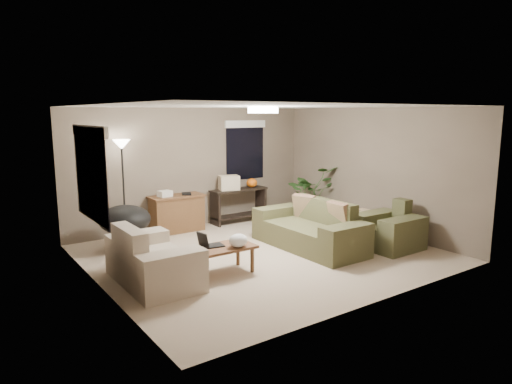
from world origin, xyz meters
TOP-DOWN VIEW (x-y plane):
  - room_shell at (0.00, 0.00)m, footprint 5.50×5.50m
  - main_sofa at (0.92, -0.19)m, footprint 0.95×2.20m
  - throw_pillows at (1.18, -0.19)m, footprint 0.36×1.38m
  - loveseat at (-2.10, -0.20)m, footprint 0.90×1.60m
  - armchair at (2.06, -1.00)m, footprint 0.95×1.00m
  - coffee_table at (-1.09, -0.46)m, footprint 1.00×0.55m
  - laptop at (-1.26, -0.36)m, footprint 0.39×0.28m
  - plastic_bag at (-0.89, -0.61)m, footprint 0.32×0.30m
  - desk at (-0.55, 2.22)m, footprint 1.10×0.50m
  - desk_papers at (-0.71, 2.21)m, footprint 0.71×0.30m
  - console_table at (0.93, 2.19)m, footprint 1.30×0.40m
  - pumpkin at (1.28, 2.19)m, footprint 0.32×0.32m
  - cardboard_box at (0.68, 2.19)m, footprint 0.49×0.42m
  - papasan_chair at (-1.85, 1.58)m, footprint 0.99×0.99m
  - floor_lamp at (-1.64, 2.19)m, footprint 0.32×0.32m
  - ceiling_fixture at (0.00, 0.00)m, footprint 0.50×0.50m
  - houseplant at (2.34, 1.42)m, footprint 1.11×1.23m
  - cat_scratching_post at (2.40, -0.08)m, footprint 0.32×0.32m
  - window_left at (-2.73, 0.30)m, footprint 0.05×1.56m
  - window_back at (1.30, 2.48)m, footprint 1.06×0.05m

SIDE VIEW (x-z plane):
  - cat_scratching_post at x=2.40m, z-range -0.04..0.46m
  - main_sofa at x=0.92m, z-range -0.13..0.72m
  - loveseat at x=-2.10m, z-range -0.13..0.72m
  - armchair at x=2.06m, z-range -0.13..0.72m
  - coffee_table at x=-1.09m, z-range 0.15..0.57m
  - desk at x=-0.55m, z-range 0.00..0.75m
  - console_table at x=0.93m, z-range 0.06..0.81m
  - papasan_chair at x=-1.85m, z-range 0.07..0.86m
  - laptop at x=-1.26m, z-range 0.36..0.60m
  - houseplant at x=2.34m, z-range 0.00..0.96m
  - plastic_bag at x=-0.89m, z-range 0.42..0.62m
  - throw_pillows at x=1.18m, z-range 0.42..0.88m
  - desk_papers at x=-0.71m, z-range 0.74..0.86m
  - pumpkin at x=1.28m, z-range 0.75..0.95m
  - cardboard_box at x=0.68m, z-range 0.75..1.06m
  - room_shell at x=0.00m, z-range -1.50..4.00m
  - floor_lamp at x=-1.64m, z-range 0.64..2.55m
  - window_left at x=-2.73m, z-range 1.12..2.45m
  - window_back at x=1.30m, z-range 1.12..2.45m
  - ceiling_fixture at x=0.00m, z-range 2.39..2.49m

